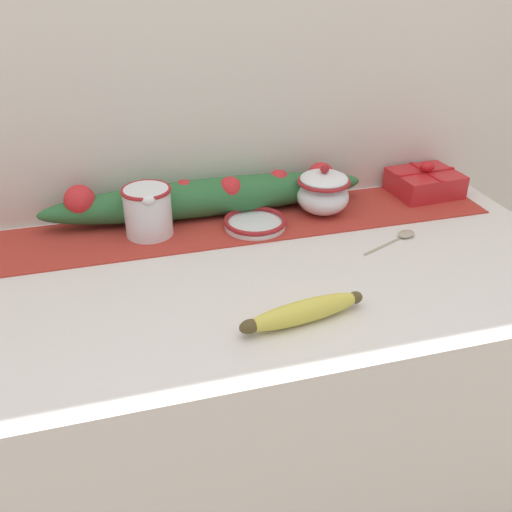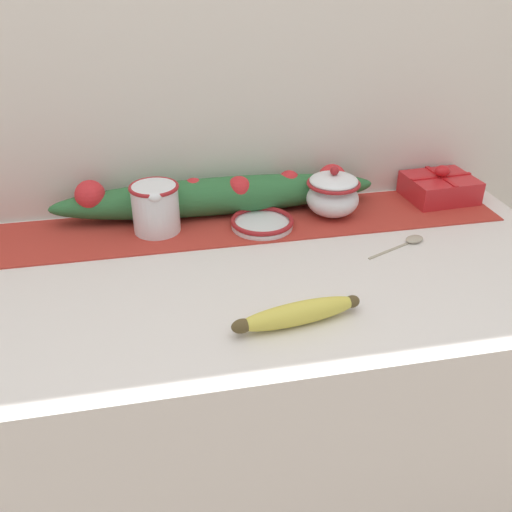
# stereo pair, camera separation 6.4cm
# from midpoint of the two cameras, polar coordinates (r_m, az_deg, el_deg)

# --- Properties ---
(countertop) EXTENTS (1.34, 0.62, 0.86)m
(countertop) POSITION_cam_midpoint_polar(r_m,az_deg,el_deg) (1.35, -0.06, -17.54)
(countertop) COLOR silver
(countertop) RESTS_ON ground_plane
(back_wall) EXTENTS (2.14, 0.04, 2.40)m
(back_wall) POSITION_cam_midpoint_polar(r_m,az_deg,el_deg) (1.27, -3.27, 19.50)
(back_wall) COLOR silver
(back_wall) RESTS_ON ground_plane
(table_runner) EXTENTS (1.24, 0.20, 0.00)m
(table_runner) POSITION_cam_midpoint_polar(r_m,az_deg,el_deg) (1.25, -1.92, 3.08)
(table_runner) COLOR #B23328
(table_runner) RESTS_ON countertop
(cream_pitcher) EXTENTS (0.10, 0.12, 0.11)m
(cream_pitcher) POSITION_cam_midpoint_polar(r_m,az_deg,el_deg) (1.21, -8.52, 4.92)
(cream_pitcher) COLOR white
(cream_pitcher) RESTS_ON countertop
(sugar_bowl) EXTENTS (0.12, 0.12, 0.12)m
(sugar_bowl) POSITION_cam_midpoint_polar(r_m,az_deg,el_deg) (1.29, 9.13, 6.14)
(sugar_bowl) COLOR white
(sugar_bowl) RESTS_ON countertop
(small_dish) EXTENTS (0.14, 0.14, 0.02)m
(small_dish) POSITION_cam_midpoint_polar(r_m,az_deg,el_deg) (1.23, 2.11, 3.33)
(small_dish) COLOR white
(small_dish) RESTS_ON countertop
(banana) EXTENTS (0.23, 0.07, 0.04)m
(banana) POSITION_cam_midpoint_polar(r_m,az_deg,el_deg) (0.93, 6.17, -5.79)
(banana) COLOR #DBCC4C
(banana) RESTS_ON countertop
(spoon) EXTENTS (0.15, 0.08, 0.01)m
(spoon) POSITION_cam_midpoint_polar(r_m,az_deg,el_deg) (1.23, 16.78, 1.49)
(spoon) COLOR #A89E89
(spoon) RESTS_ON countertop
(gift_box) EXTENTS (0.16, 0.14, 0.08)m
(gift_box) POSITION_cam_midpoint_polar(r_m,az_deg,el_deg) (1.44, 19.11, 6.51)
(gift_box) COLOR red
(gift_box) RESTS_ON countertop
(poinsettia_garland) EXTENTS (0.73, 0.09, 0.10)m
(poinsettia_garland) POSITION_cam_midpoint_polar(r_m,az_deg,el_deg) (1.28, -2.44, 6.12)
(poinsettia_garland) COLOR #2D6B38
(poinsettia_garland) RESTS_ON countertop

